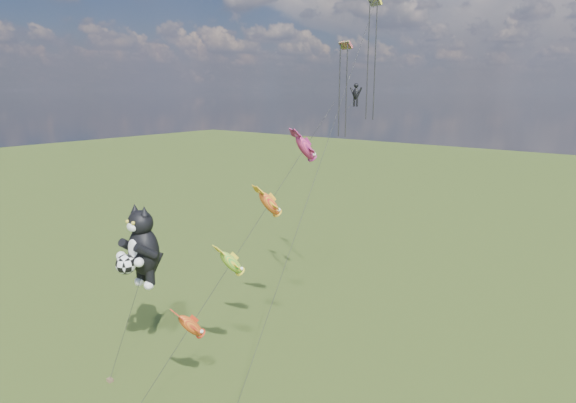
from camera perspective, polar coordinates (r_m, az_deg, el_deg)
The scene contains 4 objects.
ground at distance 41.35m, azimuth -18.39°, elevation -15.50°, with size 300.00×300.00×0.00m, color #21360D.
cat_kite_rig at distance 33.92m, azimuth -17.06°, elevation -5.14°, with size 2.70×4.26×11.92m.
fish_windsock_rig at distance 30.92m, azimuth -4.54°, elevation -3.82°, with size 4.33×15.43×18.48m.
parafoil_rig at distance 37.46m, azimuth 7.90°, elevation 13.49°, with size 2.06×17.50×26.11m.
Camera 1 is at (31.08, -19.27, 19.29)m, focal length 30.00 mm.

